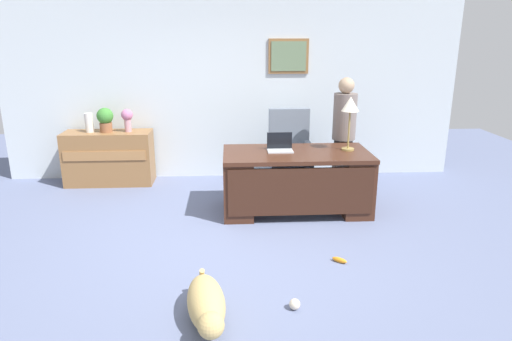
{
  "coord_description": "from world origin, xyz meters",
  "views": [
    {
      "loc": [
        -0.04,
        -4.52,
        2.2
      ],
      "look_at": [
        0.24,
        0.3,
        0.75
      ],
      "focal_mm": 31.98,
      "sensor_mm": 36.0,
      "label": 1
    }
  ],
  "objects_px": {
    "vase_empty": "(89,123)",
    "dog_toy_ball": "(295,304)",
    "credenza": "(109,158)",
    "dog_lying": "(207,304)",
    "desk": "(296,180)",
    "desk_lamp": "(350,108)",
    "armchair": "(290,153)",
    "vase_with_flowers": "(127,118)",
    "potted_plant": "(105,119)",
    "person_standing": "(344,135)",
    "dog_toy_bone": "(339,260)",
    "laptop": "(280,146)"
  },
  "relations": [
    {
      "from": "dog_lying",
      "to": "dog_toy_bone",
      "type": "xyz_separation_m",
      "value": [
        1.28,
        0.91,
        -0.13
      ]
    },
    {
      "from": "desk_lamp",
      "to": "dog_toy_ball",
      "type": "relative_size",
      "value": 7.27
    },
    {
      "from": "vase_empty",
      "to": "dog_toy_ball",
      "type": "relative_size",
      "value": 3.03
    },
    {
      "from": "dog_lying",
      "to": "dog_toy_ball",
      "type": "bearing_deg",
      "value": 10.06
    },
    {
      "from": "desk",
      "to": "dog_lying",
      "type": "height_order",
      "value": "desk"
    },
    {
      "from": "potted_plant",
      "to": "vase_with_flowers",
      "type": "bearing_deg",
      "value": 0.0
    },
    {
      "from": "armchair",
      "to": "dog_toy_ball",
      "type": "bearing_deg",
      "value": -96.46
    },
    {
      "from": "credenza",
      "to": "potted_plant",
      "type": "height_order",
      "value": "potted_plant"
    },
    {
      "from": "laptop",
      "to": "desk_lamp",
      "type": "distance_m",
      "value": 1.0
    },
    {
      "from": "dog_lying",
      "to": "vase_empty",
      "type": "height_order",
      "value": "vase_empty"
    },
    {
      "from": "desk",
      "to": "dog_toy_bone",
      "type": "height_order",
      "value": "desk"
    },
    {
      "from": "vase_with_flowers",
      "to": "potted_plant",
      "type": "xyz_separation_m",
      "value": [
        -0.32,
        0.0,
        -0.01
      ]
    },
    {
      "from": "desk",
      "to": "dog_lying",
      "type": "distance_m",
      "value": 2.56
    },
    {
      "from": "armchair",
      "to": "dog_toy_bone",
      "type": "bearing_deg",
      "value": -85.33
    },
    {
      "from": "vase_empty",
      "to": "desk",
      "type": "bearing_deg",
      "value": -24.01
    },
    {
      "from": "vase_with_flowers",
      "to": "vase_empty",
      "type": "distance_m",
      "value": 0.57
    },
    {
      "from": "desk",
      "to": "credenza",
      "type": "xyz_separation_m",
      "value": [
        -2.67,
        1.29,
        -0.02
      ]
    },
    {
      "from": "credenza",
      "to": "laptop",
      "type": "xyz_separation_m",
      "value": [
        2.46,
        -1.19,
        0.43
      ]
    },
    {
      "from": "armchair",
      "to": "dog_toy_bone",
      "type": "height_order",
      "value": "armchair"
    },
    {
      "from": "armchair",
      "to": "potted_plant",
      "type": "relative_size",
      "value": 3.18
    },
    {
      "from": "dog_lying",
      "to": "vase_empty",
      "type": "bearing_deg",
      "value": 117.35
    },
    {
      "from": "vase_empty",
      "to": "potted_plant",
      "type": "bearing_deg",
      "value": 0.0
    },
    {
      "from": "dog_toy_bone",
      "to": "dog_lying",
      "type": "bearing_deg",
      "value": -144.68
    },
    {
      "from": "person_standing",
      "to": "vase_empty",
      "type": "relative_size",
      "value": 5.79
    },
    {
      "from": "credenza",
      "to": "vase_empty",
      "type": "distance_m",
      "value": 0.59
    },
    {
      "from": "vase_empty",
      "to": "dog_toy_ball",
      "type": "distance_m",
      "value": 4.44
    },
    {
      "from": "credenza",
      "to": "dog_toy_ball",
      "type": "bearing_deg",
      "value": -56.03
    },
    {
      "from": "dog_toy_ball",
      "to": "vase_with_flowers",
      "type": "bearing_deg",
      "value": 120.21
    },
    {
      "from": "armchair",
      "to": "dog_lying",
      "type": "bearing_deg",
      "value": -108.0
    },
    {
      "from": "vase_with_flowers",
      "to": "potted_plant",
      "type": "relative_size",
      "value": 0.94
    },
    {
      "from": "person_standing",
      "to": "dog_toy_bone",
      "type": "relative_size",
      "value": 10.22
    },
    {
      "from": "credenza",
      "to": "laptop",
      "type": "relative_size",
      "value": 4.04
    },
    {
      "from": "dog_lying",
      "to": "dog_toy_bone",
      "type": "distance_m",
      "value": 1.58
    },
    {
      "from": "armchair",
      "to": "dog_lying",
      "type": "height_order",
      "value": "armchair"
    },
    {
      "from": "dog_lying",
      "to": "vase_empty",
      "type": "relative_size",
      "value": 3.16
    },
    {
      "from": "desk",
      "to": "person_standing",
      "type": "bearing_deg",
      "value": 42.19
    },
    {
      "from": "desk_lamp",
      "to": "potted_plant",
      "type": "relative_size",
      "value": 1.89
    },
    {
      "from": "credenza",
      "to": "person_standing",
      "type": "bearing_deg",
      "value": -10.1
    },
    {
      "from": "person_standing",
      "to": "potted_plant",
      "type": "xyz_separation_m",
      "value": [
        -3.42,
        0.61,
        0.16
      ]
    },
    {
      "from": "credenza",
      "to": "laptop",
      "type": "bearing_deg",
      "value": -25.74
    },
    {
      "from": "credenza",
      "to": "dog_lying",
      "type": "bearing_deg",
      "value": -65.75
    },
    {
      "from": "desk",
      "to": "laptop",
      "type": "bearing_deg",
      "value": 152.33
    },
    {
      "from": "desk_lamp",
      "to": "vase_empty",
      "type": "height_order",
      "value": "desk_lamp"
    },
    {
      "from": "desk_lamp",
      "to": "vase_with_flowers",
      "type": "xyz_separation_m",
      "value": [
        -3.01,
        1.2,
        -0.31
      ]
    },
    {
      "from": "desk",
      "to": "desk_lamp",
      "type": "bearing_deg",
      "value": 7.9
    },
    {
      "from": "vase_with_flowers",
      "to": "vase_empty",
      "type": "bearing_deg",
      "value": 180.0
    },
    {
      "from": "credenza",
      "to": "dog_lying",
      "type": "height_order",
      "value": "credenza"
    },
    {
      "from": "vase_empty",
      "to": "laptop",
      "type": "bearing_deg",
      "value": -23.72
    },
    {
      "from": "armchair",
      "to": "laptop",
      "type": "relative_size",
      "value": 3.58
    },
    {
      "from": "credenza",
      "to": "armchair",
      "type": "xyz_separation_m",
      "value": [
        2.71,
        -0.28,
        0.1
      ]
    }
  ]
}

